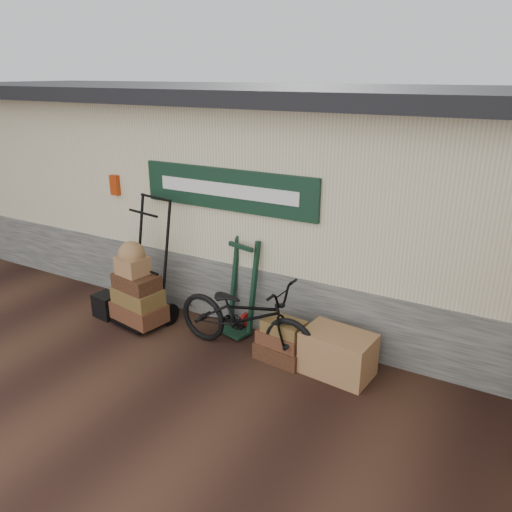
{
  "coord_description": "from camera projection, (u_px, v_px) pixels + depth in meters",
  "views": [
    {
      "loc": [
        3.19,
        -4.42,
        3.39
      ],
      "look_at": [
        0.17,
        0.9,
        1.13
      ],
      "focal_mm": 35.0,
      "sensor_mm": 36.0,
      "label": 1
    }
  ],
  "objects": [
    {
      "name": "ground",
      "position": [
        209.0,
        360.0,
        6.26
      ],
      "size": [
        80.0,
        80.0,
        0.0
      ],
      "primitive_type": "plane",
      "color": "black",
      "rests_on": "ground"
    },
    {
      "name": "station_building",
      "position": [
        303.0,
        191.0,
        7.93
      ],
      "size": [
        14.4,
        4.1,
        3.2
      ],
      "color": "#4C4C47",
      "rests_on": "ground"
    },
    {
      "name": "porter_trolley",
      "position": [
        147.0,
        261.0,
        6.97
      ],
      "size": [
        1.02,
        0.83,
        1.83
      ],
      "primitive_type": null,
      "rotation": [
        0.0,
        0.0,
        -0.17
      ],
      "color": "black",
      "rests_on": "ground"
    },
    {
      "name": "green_barrow",
      "position": [
        241.0,
        287.0,
        6.74
      ],
      "size": [
        0.56,
        0.51,
        1.33
      ],
      "primitive_type": null,
      "rotation": [
        0.0,
        0.0,
        -0.24
      ],
      "color": "black",
      "rests_on": "ground"
    },
    {
      "name": "suitcase_stack",
      "position": [
        282.0,
        340.0,
        6.18
      ],
      "size": [
        0.66,
        0.46,
        0.55
      ],
      "primitive_type": null,
      "rotation": [
        0.0,
        0.0,
        -0.11
      ],
      "color": "#331510",
      "rests_on": "ground"
    },
    {
      "name": "wicker_hamper",
      "position": [
        338.0,
        354.0,
        5.9
      ],
      "size": [
        0.86,
        0.61,
        0.53
      ],
      "primitive_type": "cube",
      "rotation": [
        0.0,
        0.0,
        -0.1
      ],
      "color": "brown",
      "rests_on": "ground"
    },
    {
      "name": "black_trunk",
      "position": [
        107.0,
        305.0,
        7.33
      ],
      "size": [
        0.38,
        0.34,
        0.34
      ],
      "primitive_type": "cube",
      "rotation": [
        0.0,
        0.0,
        -0.13
      ],
      "color": "black",
      "rests_on": "ground"
    },
    {
      "name": "bicycle",
      "position": [
        245.0,
        312.0,
        6.22
      ],
      "size": [
        0.77,
        2.01,
        1.15
      ],
      "primitive_type": "imported",
      "rotation": [
        0.0,
        0.0,
        1.53
      ],
      "color": "black",
      "rests_on": "ground"
    }
  ]
}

